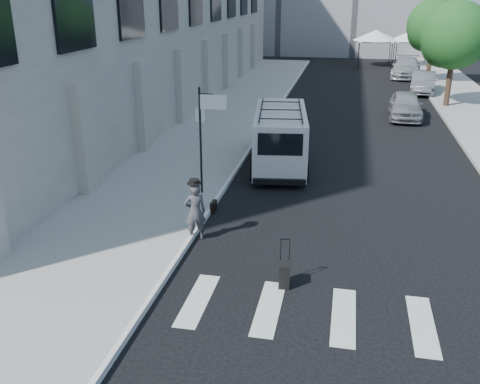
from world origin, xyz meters
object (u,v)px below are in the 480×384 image
at_px(suitcase, 284,274).
at_px(cargo_van, 280,137).
at_px(parked_car_b, 423,83).
at_px(briefcase, 213,207).
at_px(parked_car_c, 406,68).
at_px(businessman, 195,212).
at_px(parked_car_a, 406,105).

height_order(suitcase, cargo_van, cargo_van).
distance_m(cargo_van, parked_car_b, 19.08).
relative_size(briefcase, parked_car_c, 0.08).
bearing_deg(briefcase, parked_car_c, 75.19).
distance_m(businessman, cargo_van, 7.26).
bearing_deg(parked_car_a, parked_car_b, 79.70).
distance_m(briefcase, suitcase, 4.83).
distance_m(parked_car_a, parked_car_b, 8.25).
xyz_separation_m(cargo_van, parked_car_a, (5.52, 9.56, -0.43)).
xyz_separation_m(briefcase, parked_car_c, (8.18, 29.80, 0.60)).
relative_size(suitcase, parked_car_a, 0.27).
bearing_deg(suitcase, parked_car_c, 74.51).
bearing_deg(briefcase, businessman, -89.45).
distance_m(cargo_van, parked_car_a, 11.05).
relative_size(businessman, suitcase, 1.44).
height_order(cargo_van, parked_car_b, cargo_van).
relative_size(businessman, briefcase, 3.71).
bearing_deg(suitcase, parked_car_b, 71.07).
bearing_deg(suitcase, businessman, 137.12).
distance_m(businessman, parked_car_c, 32.83).
height_order(suitcase, parked_car_b, parked_car_b).
bearing_deg(parked_car_b, briefcase, -103.36).
distance_m(businessman, briefcase, 2.09).
bearing_deg(cargo_van, parked_car_a, 52.67).
height_order(businessman, parked_car_c, businessman).
xyz_separation_m(businessman, suitcase, (2.70, -2.01, -0.52)).
xyz_separation_m(cargo_van, parked_car_c, (6.80, 24.68, -0.38)).
distance_m(suitcase, cargo_van, 9.26).
height_order(businessman, suitcase, businessman).
bearing_deg(cargo_van, businessman, -108.33).
bearing_deg(parked_car_b, parked_car_c, 101.76).
height_order(cargo_van, parked_car_c, cargo_van).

